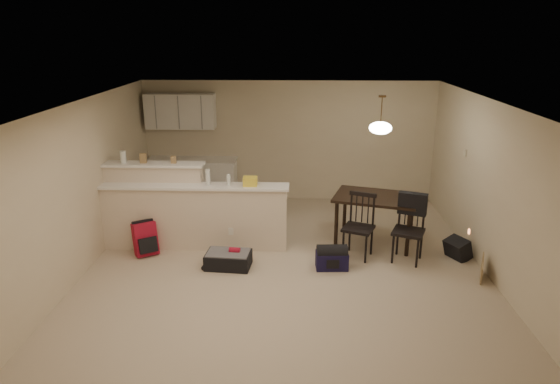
{
  "coord_description": "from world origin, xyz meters",
  "views": [
    {
      "loc": [
        0.13,
        -6.7,
        3.46
      ],
      "look_at": [
        -0.1,
        0.7,
        1.05
      ],
      "focal_mm": 32.0,
      "sensor_mm": 36.0,
      "label": 1
    }
  ],
  "objects_px": {
    "black_daypack": "(458,249)",
    "pendant_lamp": "(380,127)",
    "dining_chair_near": "(358,227)",
    "suitcase": "(228,260)",
    "dining_table": "(376,202)",
    "dining_chair_far": "(409,230)",
    "navy_duffel": "(332,260)",
    "red_backpack": "(145,239)"
  },
  "relations": [
    {
      "from": "dining_chair_near",
      "to": "dining_chair_far",
      "type": "bearing_deg",
      "value": 12.74
    },
    {
      "from": "dining_chair_far",
      "to": "pendant_lamp",
      "type": "bearing_deg",
      "value": 142.98
    },
    {
      "from": "dining_chair_far",
      "to": "navy_duffel",
      "type": "relative_size",
      "value": 2.17
    },
    {
      "from": "suitcase",
      "to": "dining_table",
      "type": "bearing_deg",
      "value": 27.91
    },
    {
      "from": "pendant_lamp",
      "to": "red_backpack",
      "type": "height_order",
      "value": "pendant_lamp"
    },
    {
      "from": "red_backpack",
      "to": "black_daypack",
      "type": "height_order",
      "value": "red_backpack"
    },
    {
      "from": "suitcase",
      "to": "navy_duffel",
      "type": "xyz_separation_m",
      "value": [
        1.58,
        -0.0,
        0.02
      ]
    },
    {
      "from": "pendant_lamp",
      "to": "dining_chair_near",
      "type": "height_order",
      "value": "pendant_lamp"
    },
    {
      "from": "dining_table",
      "to": "suitcase",
      "type": "height_order",
      "value": "dining_table"
    },
    {
      "from": "dining_table",
      "to": "dining_chair_near",
      "type": "xyz_separation_m",
      "value": [
        -0.34,
        -0.56,
        -0.22
      ]
    },
    {
      "from": "pendant_lamp",
      "to": "suitcase",
      "type": "xyz_separation_m",
      "value": [
        -2.36,
        -0.99,
        -1.88
      ]
    },
    {
      "from": "dining_chair_near",
      "to": "suitcase",
      "type": "relative_size",
      "value": 1.53
    },
    {
      "from": "pendant_lamp",
      "to": "red_backpack",
      "type": "relative_size",
      "value": 1.17
    },
    {
      "from": "dining_table",
      "to": "black_daypack",
      "type": "bearing_deg",
      "value": -8.22
    },
    {
      "from": "black_daypack",
      "to": "pendant_lamp",
      "type": "bearing_deg",
      "value": 37.03
    },
    {
      "from": "pendant_lamp",
      "to": "dining_chair_near",
      "type": "bearing_deg",
      "value": -121.61
    },
    {
      "from": "dining_chair_far",
      "to": "red_backpack",
      "type": "distance_m",
      "value": 4.17
    },
    {
      "from": "dining_table",
      "to": "pendant_lamp",
      "type": "bearing_deg",
      "value": 0.0
    },
    {
      "from": "red_backpack",
      "to": "dining_chair_near",
      "type": "bearing_deg",
      "value": -32.21
    },
    {
      "from": "dining_chair_far",
      "to": "black_daypack",
      "type": "xyz_separation_m",
      "value": [
        0.83,
        0.12,
        -0.36
      ]
    },
    {
      "from": "pendant_lamp",
      "to": "black_daypack",
      "type": "height_order",
      "value": "pendant_lamp"
    },
    {
      "from": "dining_table",
      "to": "dining_chair_near",
      "type": "bearing_deg",
      "value": -105.08
    },
    {
      "from": "pendant_lamp",
      "to": "dining_chair_near",
      "type": "relative_size",
      "value": 0.6
    },
    {
      "from": "black_daypack",
      "to": "dining_chair_far",
      "type": "bearing_deg",
      "value": 69.94
    },
    {
      "from": "navy_duffel",
      "to": "dining_chair_near",
      "type": "bearing_deg",
      "value": 41.93
    },
    {
      "from": "dining_table",
      "to": "black_daypack",
      "type": "height_order",
      "value": "dining_table"
    },
    {
      "from": "dining_chair_far",
      "to": "suitcase",
      "type": "relative_size",
      "value": 1.55
    },
    {
      "from": "dining_chair_near",
      "to": "navy_duffel",
      "type": "distance_m",
      "value": 0.72
    },
    {
      "from": "dining_chair_near",
      "to": "red_backpack",
      "type": "relative_size",
      "value": 1.94
    },
    {
      "from": "dining_table",
      "to": "suitcase",
      "type": "relative_size",
      "value": 2.28
    },
    {
      "from": "red_backpack",
      "to": "black_daypack",
      "type": "bearing_deg",
      "value": -32.43
    },
    {
      "from": "dining_chair_near",
      "to": "suitcase",
      "type": "xyz_separation_m",
      "value": [
        -2.01,
        -0.43,
        -0.4
      ]
    },
    {
      "from": "dining_chair_far",
      "to": "suitcase",
      "type": "bearing_deg",
      "value": -151.74
    },
    {
      "from": "dining_table",
      "to": "dining_chair_far",
      "type": "xyz_separation_m",
      "value": [
        0.41,
        -0.69,
        -0.21
      ]
    },
    {
      "from": "navy_duffel",
      "to": "dining_chair_far",
      "type": "bearing_deg",
      "value": 11.17
    },
    {
      "from": "dining_table",
      "to": "pendant_lamp",
      "type": "height_order",
      "value": "pendant_lamp"
    },
    {
      "from": "pendant_lamp",
      "to": "dining_chair_near",
      "type": "xyz_separation_m",
      "value": [
        -0.34,
        -0.56,
        -1.47
      ]
    },
    {
      "from": "dining_chair_far",
      "to": "dining_table",
      "type": "bearing_deg",
      "value": 142.98
    },
    {
      "from": "pendant_lamp",
      "to": "dining_chair_near",
      "type": "distance_m",
      "value": 1.61
    },
    {
      "from": "pendant_lamp",
      "to": "navy_duffel",
      "type": "distance_m",
      "value": 2.25
    },
    {
      "from": "dining_table",
      "to": "dining_chair_near",
      "type": "height_order",
      "value": "dining_chair_near"
    },
    {
      "from": "suitcase",
      "to": "red_backpack",
      "type": "bearing_deg",
      "value": 168.61
    }
  ]
}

